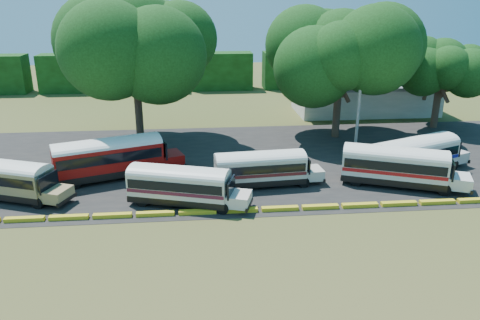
{
  "coord_description": "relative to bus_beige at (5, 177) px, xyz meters",
  "views": [
    {
      "loc": [
        -4.35,
        -29.54,
        14.88
      ],
      "look_at": [
        -0.95,
        6.0,
        2.24
      ],
      "focal_mm": 35.0,
      "sensor_mm": 36.0,
      "label": 1
    }
  ],
  "objects": [
    {
      "name": "curb",
      "position": [
        19.02,
        -4.12,
        -1.61
      ],
      "size": [
        53.7,
        0.45,
        0.3
      ],
      "color": "gold",
      "rests_on": "ground"
    },
    {
      "name": "utility_pole",
      "position": [
        30.43,
        8.65,
        2.29
      ],
      "size": [
        1.6,
        0.3,
        7.88
      ],
      "color": "gray",
      "rests_on": "ground"
    },
    {
      "name": "bus_red",
      "position": [
        7.38,
        3.56,
        0.29
      ],
      "size": [
        11.13,
        6.22,
        3.58
      ],
      "rotation": [
        0.0,
        0.0,
        0.35
      ],
      "color": "black",
      "rests_on": "ground"
    },
    {
      "name": "tree_center",
      "position": [
        29.93,
        13.93,
        7.65
      ],
      "size": [
        11.42,
        11.42,
        13.63
      ],
      "color": "#38271C",
      "rests_on": "ground"
    },
    {
      "name": "treeline_backdrop",
      "position": [
        19.02,
        42.88,
        1.24
      ],
      "size": [
        130.0,
        4.0,
        6.0
      ],
      "color": "black",
      "rests_on": "ground"
    },
    {
      "name": "terminal_building",
      "position": [
        37.02,
        24.88,
        0.27
      ],
      "size": [
        19.0,
        9.0,
        4.0
      ],
      "color": "silver",
      "rests_on": "ground"
    },
    {
      "name": "tree_east",
      "position": [
        42.7,
        16.63,
        5.7
      ],
      "size": [
        7.76,
        7.76,
        10.36
      ],
      "color": "#38271C",
      "rests_on": "ground"
    },
    {
      "name": "ground",
      "position": [
        19.02,
        -5.12,
        -1.76
      ],
      "size": [
        160.0,
        160.0,
        0.0
      ],
      "primitive_type": "plane",
      "color": "#334A18",
      "rests_on": "ground"
    },
    {
      "name": "bus_cream_west",
      "position": [
        13.41,
        -2.42,
        -0.06
      ],
      "size": [
        9.38,
        4.86,
        3.0
      ],
      "rotation": [
        0.0,
        0.0,
        -0.3
      ],
      "color": "black",
      "rests_on": "ground"
    },
    {
      "name": "asphalt_strip",
      "position": [
        20.02,
        6.88,
        -1.75
      ],
      "size": [
        64.0,
        24.0,
        0.02
      ],
      "primitive_type": "cube",
      "color": "black",
      "rests_on": "ground"
    },
    {
      "name": "bus_white_blue",
      "position": [
        33.55,
        2.08,
        0.12
      ],
      "size": [
        10.3,
        6.14,
        3.33
      ],
      "rotation": [
        0.0,
        0.0,
        0.39
      ],
      "color": "black",
      "rests_on": "ground"
    },
    {
      "name": "bus_beige",
      "position": [
        0.0,
        0.0,
        0.0
      ],
      "size": [
        9.53,
        5.47,
        3.07
      ],
      "rotation": [
        0.0,
        0.0,
        -0.37
      ],
      "color": "black",
      "rests_on": "ground"
    },
    {
      "name": "tree_west",
      "position": [
        8.69,
        13.61,
        9.33
      ],
      "size": [
        12.45,
        12.45,
        15.69
      ],
      "color": "#38271C",
      "rests_on": "ground"
    },
    {
      "name": "bus_white_red",
      "position": [
        30.79,
        -0.35,
        0.1
      ],
      "size": [
        10.18,
        6.08,
        3.29
      ],
      "rotation": [
        0.0,
        0.0,
        -0.39
      ],
      "color": "black",
      "rests_on": "ground"
    },
    {
      "name": "bus_cream_east",
      "position": [
        19.87,
        0.66,
        -0.09
      ],
      "size": [
        9.11,
        2.91,
        2.95
      ],
      "rotation": [
        0.0,
        0.0,
        0.08
      ],
      "color": "black",
      "rests_on": "ground"
    }
  ]
}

